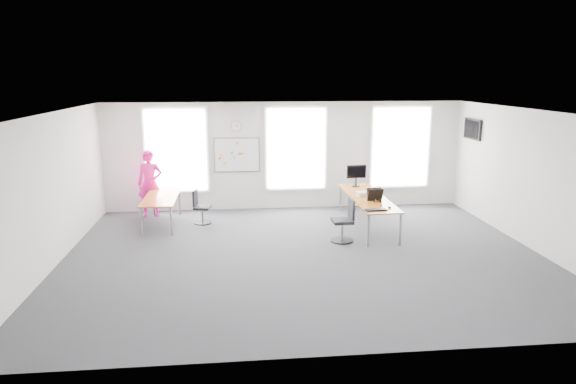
{
  "coord_description": "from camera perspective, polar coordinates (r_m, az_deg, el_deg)",
  "views": [
    {
      "loc": [
        -1.39,
        -10.18,
        3.72
      ],
      "look_at": [
        -0.21,
        1.2,
        1.1
      ],
      "focal_mm": 32.0,
      "sensor_mm": 36.0,
      "label": 1
    }
  ],
  "objects": [
    {
      "name": "wall_left",
      "position": [
        11.02,
        -24.89,
        0.07
      ],
      "size": [
        0.0,
        10.0,
        10.0
      ],
      "primitive_type": "plane",
      "rotation": [
        1.57,
        0.0,
        1.57
      ],
      "color": "silver",
      "rests_on": "ground"
    },
    {
      "name": "desk_left",
      "position": [
        13.26,
        -13.91,
        -0.77
      ],
      "size": [
        0.81,
        2.02,
        0.74
      ],
      "color": "#B86323",
      "rests_on": "ground"
    },
    {
      "name": "wall_back",
      "position": [
        14.42,
        -0.31,
        4.04
      ],
      "size": [
        10.0,
        0.0,
        10.0
      ],
      "primitive_type": "plane",
      "rotation": [
        1.57,
        0.0,
        0.0
      ],
      "color": "silver",
      "rests_on": "ground"
    },
    {
      "name": "window_left",
      "position": [
        14.38,
        -12.32,
        4.53
      ],
      "size": [
        1.6,
        0.06,
        2.2
      ],
      "primitive_type": "cube",
      "color": "white",
      "rests_on": "wall_back"
    },
    {
      "name": "paper_stack",
      "position": [
        12.9,
        8.34,
        -0.21
      ],
      "size": [
        0.36,
        0.3,
        0.11
      ],
      "primitive_type": "cube",
      "rotation": [
        0.0,
        0.0,
        0.22
      ],
      "color": "beige",
      "rests_on": "desk_right"
    },
    {
      "name": "whiteboard",
      "position": [
        14.31,
        -5.7,
        4.12
      ],
      "size": [
        1.2,
        0.03,
        0.9
      ],
      "primitive_type": "cube",
      "color": "white",
      "rests_on": "wall_back"
    },
    {
      "name": "wall_right",
      "position": [
        12.22,
        25.75,
        1.14
      ],
      "size": [
        0.0,
        10.0,
        10.0
      ],
      "primitive_type": "plane",
      "rotation": [
        1.57,
        0.0,
        -1.57
      ],
      "color": "silver",
      "rests_on": "ground"
    },
    {
      "name": "floor",
      "position": [
        10.92,
        1.77,
        -7.01
      ],
      "size": [
        10.0,
        10.0,
        0.0
      ],
      "primitive_type": "plane",
      "color": "#29292D",
      "rests_on": "ground"
    },
    {
      "name": "wall_clock",
      "position": [
        14.21,
        -5.77,
        7.3
      ],
      "size": [
        0.3,
        0.04,
        0.3
      ],
      "primitive_type": "cylinder",
      "rotation": [
        1.57,
        0.0,
        0.0
      ],
      "color": "gray",
      "rests_on": "wall_back"
    },
    {
      "name": "headphones",
      "position": [
        12.32,
        9.91,
        -0.94
      ],
      "size": [
        0.16,
        0.08,
        0.09
      ],
      "rotation": [
        0.0,
        0.0,
        -0.18
      ],
      "color": "black",
      "rests_on": "desk_right"
    },
    {
      "name": "chair_right",
      "position": [
        11.75,
        6.34,
        -3.41
      ],
      "size": [
        0.53,
        0.53,
        0.99
      ],
      "rotation": [
        0.0,
        0.0,
        -1.54
      ],
      "color": "black",
      "rests_on": "ground"
    },
    {
      "name": "laptop_sleeve",
      "position": [
        12.45,
        9.63,
        -0.28
      ],
      "size": [
        0.38,
        0.24,
        0.31
      ],
      "rotation": [
        0.0,
        0.0,
        0.12
      ],
      "color": "black",
      "rests_on": "desk_right"
    },
    {
      "name": "mouse",
      "position": [
        11.84,
        11.21,
        -1.67
      ],
      "size": [
        0.1,
        0.14,
        0.05
      ],
      "primitive_type": "ellipsoid",
      "rotation": [
        0.0,
        0.0,
        -0.24
      ],
      "color": "black",
      "rests_on": "desk_right"
    },
    {
      "name": "person",
      "position": [
        14.13,
        -15.07,
        0.92
      ],
      "size": [
        0.67,
        0.45,
        1.79
      ],
      "primitive_type": "imported",
      "rotation": [
        0.0,
        0.0,
        0.04
      ],
      "color": "#E01581",
      "rests_on": "ground"
    },
    {
      "name": "desk_right",
      "position": [
        12.88,
        8.83,
        -0.73
      ],
      "size": [
        0.84,
        3.16,
        0.77
      ],
      "color": "#B86323",
      "rests_on": "ground"
    },
    {
      "name": "chair_left",
      "position": [
        13.29,
        -9.71,
        -1.86
      ],
      "size": [
        0.46,
        0.46,
        0.86
      ],
      "rotation": [
        0.0,
        0.0,
        1.38
      ],
      "color": "black",
      "rests_on": "ground"
    },
    {
      "name": "tv",
      "position": [
        14.69,
        19.82,
        6.6
      ],
      "size": [
        0.06,
        0.9,
        0.55
      ],
      "primitive_type": "cube",
      "color": "black",
      "rests_on": "wall_right"
    },
    {
      "name": "wall_front",
      "position": [
        6.71,
        6.44,
        -6.5
      ],
      "size": [
        10.0,
        0.0,
        10.0
      ],
      "primitive_type": "plane",
      "rotation": [
        -1.57,
        0.0,
        0.0
      ],
      "color": "silver",
      "rests_on": "ground"
    },
    {
      "name": "window_right",
      "position": [
        15.04,
        12.36,
        4.88
      ],
      "size": [
        1.6,
        0.06,
        2.2
      ],
      "primitive_type": "cube",
      "color": "white",
      "rests_on": "wall_back"
    },
    {
      "name": "ceiling",
      "position": [
        10.3,
        1.88,
        8.89
      ],
      "size": [
        10.0,
        10.0,
        0.0
      ],
      "primitive_type": "plane",
      "rotation": [
        3.14,
        0.0,
        0.0
      ],
      "color": "silver",
      "rests_on": "ground"
    },
    {
      "name": "monitor",
      "position": [
        13.9,
        7.6,
        2.03
      ],
      "size": [
        0.53,
        0.22,
        0.59
      ],
      "rotation": [
        0.0,
        0.0,
        0.07
      ],
      "color": "black",
      "rests_on": "desk_right"
    },
    {
      "name": "lens_cap",
      "position": [
        12.04,
        10.37,
        -1.48
      ],
      "size": [
        0.08,
        0.08,
        0.01
      ],
      "primitive_type": "cylinder",
      "rotation": [
        0.0,
        0.0,
        -0.25
      ],
      "color": "black",
      "rests_on": "desk_right"
    },
    {
      "name": "window_mid",
      "position": [
        14.39,
        0.89,
        4.83
      ],
      "size": [
        1.6,
        0.06,
        2.2
      ],
      "primitive_type": "cube",
      "color": "white",
      "rests_on": "wall_back"
    },
    {
      "name": "keyboard",
      "position": [
        11.59,
        9.76,
        -1.98
      ],
      "size": [
        0.51,
        0.26,
        0.02
      ],
      "primitive_type": "cube",
      "rotation": [
        0.0,
        0.0,
        0.19
      ],
      "color": "black",
      "rests_on": "desk_right"
    }
  ]
}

